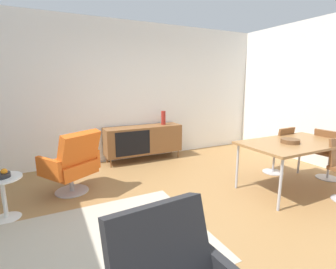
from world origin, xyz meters
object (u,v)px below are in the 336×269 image
(vase_cobalt, at_px, (163,118))
(dining_chair_far_end, at_px, (329,152))
(wooden_bowl_on_table, at_px, (290,141))
(fruit_bowl, at_px, (1,175))
(sideboard, at_px, (143,140))
(side_table_round, at_px, (3,193))
(dining_chair_back_right, at_px, (278,148))
(lounge_chair_red, at_px, (73,163))
(dining_table, at_px, (294,145))

(vase_cobalt, bearing_deg, dining_chair_far_end, -51.32)
(wooden_bowl_on_table, xyz_separation_m, fruit_bowl, (-3.69, 0.97, -0.21))
(sideboard, xyz_separation_m, side_table_round, (-2.32, -1.42, -0.12))
(dining_chair_far_end, bearing_deg, dining_chair_back_right, 133.62)
(dining_chair_back_right, height_order, lounge_chair_red, lounge_chair_red)
(dining_table, relative_size, side_table_round, 3.08)
(sideboard, bearing_deg, dining_chair_far_end, -45.07)
(lounge_chair_red, height_order, fruit_bowl, lounge_chair_red)
(sideboard, distance_m, dining_chair_far_end, 3.36)
(dining_chair_far_end, xyz_separation_m, lounge_chair_red, (-3.87, 1.34, -0.00))
(dining_chair_far_end, height_order, lounge_chair_red, lounge_chair_red)
(vase_cobalt, bearing_deg, dining_table, -66.83)
(vase_cobalt, xyz_separation_m, lounge_chair_red, (-1.96, -1.04, -0.40))
(wooden_bowl_on_table, distance_m, dining_chair_far_end, 1.05)
(fruit_bowl, bearing_deg, dining_chair_back_right, -5.46)
(wooden_bowl_on_table, height_order, dining_chair_back_right, dining_chair_back_right)
(wooden_bowl_on_table, bearing_deg, dining_chair_back_right, 50.74)
(dining_table, bearing_deg, vase_cobalt, 113.17)
(vase_cobalt, height_order, dining_table, vase_cobalt)
(vase_cobalt, relative_size, dining_chair_back_right, 0.34)
(dining_chair_back_right, bearing_deg, dining_table, -122.29)
(vase_cobalt, xyz_separation_m, dining_chair_far_end, (1.91, -2.38, -0.40))
(dining_chair_far_end, height_order, side_table_round, dining_chair_far_end)
(dining_chair_back_right, xyz_separation_m, lounge_chair_red, (-3.33, 0.78, -0.00))
(dining_chair_far_end, relative_size, fruit_bowl, 4.28)
(wooden_bowl_on_table, height_order, side_table_round, wooden_bowl_on_table)
(dining_table, relative_size, fruit_bowl, 8.00)
(dining_chair_back_right, xyz_separation_m, side_table_round, (-4.16, 0.40, -0.15))
(vase_cobalt, distance_m, wooden_bowl_on_table, 2.56)
(wooden_bowl_on_table, distance_m, side_table_round, 3.84)
(side_table_round, bearing_deg, dining_chair_back_right, -5.46)
(wooden_bowl_on_table, bearing_deg, dining_chair_far_end, 0.56)
(sideboard, xyz_separation_m, dining_chair_back_right, (1.84, -1.82, 0.03))
(sideboard, bearing_deg, vase_cobalt, 0.23)
(dining_table, height_order, side_table_round, dining_table)
(dining_table, xyz_separation_m, wooden_bowl_on_table, (-0.11, -0.01, 0.07))
(dining_table, bearing_deg, wooden_bowl_on_table, -173.54)
(side_table_round, bearing_deg, dining_table, -14.11)
(dining_table, height_order, dining_chair_back_right, dining_chair_back_right)
(vase_cobalt, height_order, wooden_bowl_on_table, vase_cobalt)
(vase_cobalt, height_order, fruit_bowl, vase_cobalt)
(dining_chair_back_right, relative_size, lounge_chair_red, 0.90)
(vase_cobalt, relative_size, dining_table, 0.18)
(wooden_bowl_on_table, bearing_deg, fruit_bowl, 165.28)
(dining_chair_far_end, relative_size, lounge_chair_red, 0.90)
(vase_cobalt, bearing_deg, fruit_bowl, -152.97)
(sideboard, relative_size, dining_table, 1.00)
(dining_chair_far_end, relative_size, side_table_round, 1.65)
(sideboard, height_order, dining_chair_far_end, dining_chair_far_end)
(sideboard, bearing_deg, fruit_bowl, -148.53)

